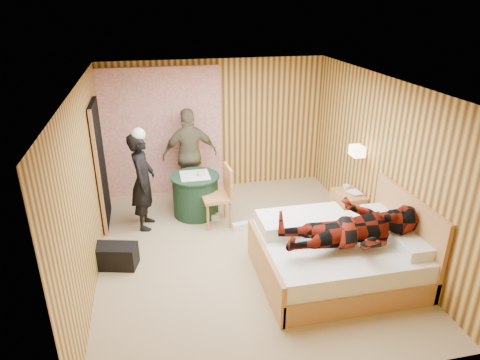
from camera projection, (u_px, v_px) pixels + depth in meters
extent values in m
cube|color=tan|center=(244.00, 251.00, 6.43)|extent=(4.20, 5.00, 0.01)
cube|color=silver|center=(245.00, 84.00, 5.45)|extent=(4.20, 5.00, 0.01)
cube|color=#E3BC57|center=(215.00, 126.00, 8.18)|extent=(4.20, 0.02, 2.50)
cube|color=#E3BC57|center=(86.00, 188.00, 5.53)|extent=(0.02, 5.00, 2.50)
cube|color=#E3BC57|center=(382.00, 163.00, 6.35)|extent=(0.02, 5.00, 2.50)
cube|color=beige|center=(163.00, 133.00, 7.95)|extent=(2.20, 0.08, 2.40)
cube|color=black|center=(100.00, 165.00, 6.88)|extent=(0.06, 0.90, 2.05)
cylinder|color=gold|center=(362.00, 151.00, 6.71)|extent=(0.18, 0.04, 0.04)
cube|color=#F9E2AE|center=(357.00, 151.00, 6.70)|extent=(0.18, 0.24, 0.16)
cube|color=#E5A15E|center=(337.00, 267.00, 5.79)|extent=(2.05, 1.64, 0.31)
cube|color=white|center=(339.00, 249.00, 5.68)|extent=(1.99, 1.58, 0.26)
cube|color=#E5A15E|center=(265.00, 268.00, 5.54)|extent=(0.06, 1.64, 0.57)
cube|color=#E5A15E|center=(406.00, 233.00, 5.82)|extent=(0.06, 1.64, 1.13)
cube|color=white|center=(412.00, 245.00, 5.41)|extent=(0.39, 0.56, 0.14)
cube|color=white|center=(381.00, 216.00, 6.11)|extent=(0.39, 0.56, 0.14)
cube|color=white|center=(303.00, 221.00, 5.94)|extent=(1.23, 0.61, 0.18)
cube|color=#E5A15E|center=(347.00, 208.00, 7.12)|extent=(0.41, 0.56, 0.56)
cube|color=#E5A15E|center=(349.00, 199.00, 7.05)|extent=(0.43, 0.58, 0.03)
cylinder|color=#1B3B25|center=(196.00, 196.00, 7.40)|extent=(0.78, 0.78, 0.71)
cylinder|color=#1B3B25|center=(195.00, 177.00, 7.26)|extent=(0.84, 0.84, 0.03)
cube|color=white|center=(195.00, 175.00, 7.25)|extent=(0.63, 0.63, 0.01)
cube|color=#E5A15E|center=(192.00, 178.00, 7.88)|extent=(0.47, 0.47, 0.05)
cube|color=#E5A15E|center=(191.00, 161.00, 7.96)|extent=(0.42, 0.09, 0.46)
cylinder|color=#E5A15E|center=(183.00, 194.00, 7.81)|extent=(0.04, 0.04, 0.43)
cylinder|color=#E5A15E|center=(201.00, 185.00, 8.15)|extent=(0.04, 0.04, 0.43)
cube|color=#E5A15E|center=(216.00, 197.00, 7.02)|extent=(0.49, 0.49, 0.05)
cube|color=#E5A15E|center=(228.00, 181.00, 6.96)|extent=(0.07, 0.46, 0.50)
cylinder|color=#E5A15E|center=(203.00, 208.00, 7.23)|extent=(0.04, 0.04, 0.47)
cylinder|color=#E5A15E|center=(230.00, 215.00, 7.00)|extent=(0.04, 0.04, 0.47)
cube|color=black|center=(116.00, 256.00, 6.01)|extent=(0.65, 0.45, 0.33)
cube|color=white|center=(212.00, 217.00, 7.32)|extent=(0.25, 0.12, 0.11)
cube|color=white|center=(241.00, 226.00, 7.01)|extent=(0.28, 0.15, 0.12)
imported|color=black|center=(143.00, 181.00, 6.83)|extent=(0.48, 0.64, 1.61)
imported|color=brown|center=(190.00, 155.00, 7.83)|extent=(1.05, 0.51, 1.72)
imported|color=maroon|center=(354.00, 219.00, 5.29)|extent=(0.86, 0.67, 1.77)
imported|color=white|center=(351.00, 194.00, 6.96)|extent=(0.24, 0.27, 0.02)
imported|color=white|center=(351.00, 193.00, 6.95)|extent=(0.17, 0.23, 0.02)
imported|color=white|center=(346.00, 187.00, 7.11)|extent=(0.10, 0.10, 0.09)
imported|color=white|center=(201.00, 173.00, 7.20)|extent=(0.12, 0.12, 0.10)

